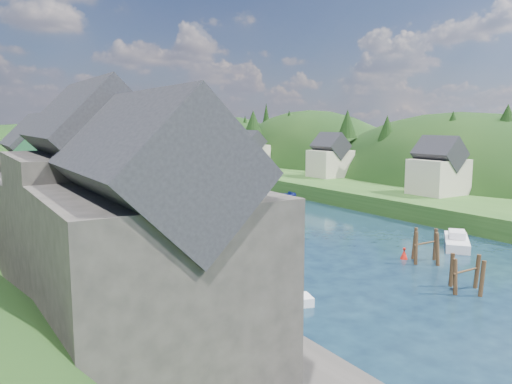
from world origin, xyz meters
TOP-DOWN VIEW (x-y plane):
  - ground at (0.00, 50.00)m, footprint 600.00×600.00m
  - hillside_right at (45.00, 75.00)m, footprint 36.00×245.56m
  - far_hills at (1.22, 174.01)m, footprint 103.00×68.00m
  - hill_trees at (-0.13, 64.82)m, footprint 90.47×147.22m
  - quay_left at (-24.00, 20.00)m, footprint 12.00×110.00m
  - quayside_buildings at (-26.00, 6.39)m, footprint 8.00×35.84m
  - boat_sheds at (-26.00, 39.00)m, footprint 7.00×21.00m
  - terrace_right at (25.00, 40.00)m, footprint 16.00×120.00m
  - right_bank_cottages at (28.00, 48.33)m, footprint 9.00×59.24m
  - piling_cluster_near at (-0.05, -1.95)m, footprint 3.09×2.90m
  - piling_cluster_far at (3.80, 4.96)m, footprint 3.11×2.91m
  - channel_buoy_near at (3.01, 6.73)m, footprint 0.70×0.70m
  - channel_buoy_far at (-3.13, 18.18)m, footprint 0.70×0.70m
  - moored_boats at (0.37, 34.84)m, footprint 33.81×64.25m

SIDE VIEW (x-z plane):
  - far_hills at x=1.22m, z-range -32.80..11.20m
  - hillside_right at x=45.00m, z-range -31.41..16.59m
  - ground at x=0.00m, z-range 0.00..0.00m
  - channel_buoy_near at x=3.01m, z-range -0.07..1.03m
  - channel_buoy_far at x=-3.13m, z-range -0.07..1.03m
  - moored_boats at x=0.37m, z-range -0.55..1.67m
  - quay_left at x=-24.00m, z-range 0.00..2.00m
  - piling_cluster_near at x=-0.05m, z-range -0.57..2.71m
  - terrace_right at x=25.00m, z-range 0.00..2.40m
  - piling_cluster_far at x=3.80m, z-range -0.57..3.01m
  - boat_sheds at x=-26.00m, z-range 1.52..9.02m
  - right_bank_cottages at x=28.00m, z-range 1.64..10.05m
  - quayside_buildings at x=-26.00m, z-range 0.64..13.54m
  - hill_trees at x=-0.13m, z-range 4.84..17.32m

